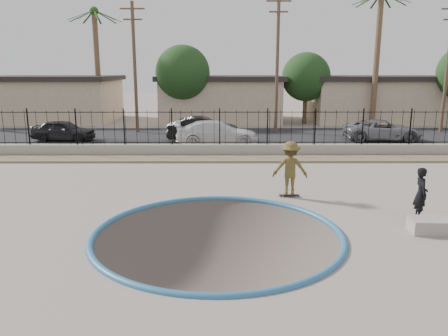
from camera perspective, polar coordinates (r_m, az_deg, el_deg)
name	(u,v)px	position (r m, az deg, el deg)	size (l,w,h in m)	color
ground	(220,169)	(25.05, -0.54, -0.08)	(120.00, 120.00, 2.20)	gray
bowl_pit	(218,235)	(12.27, -0.84, -8.68)	(6.84, 6.84, 1.80)	#4E423C
coping_ring	(218,235)	(12.27, -0.84, -8.68)	(7.04, 7.04, 0.20)	#2B628D
rock_strip	(220,159)	(22.07, -0.58, 1.22)	(42.00, 1.60, 0.11)	#8C7B5C
retaining_wall	(220,150)	(23.10, -0.57, 2.36)	(42.00, 0.45, 0.60)	#9D968A
fence	(220,127)	(22.91, -0.57, 5.32)	(40.00, 0.04, 1.80)	black
street	(220,136)	(29.75, -0.50, 4.18)	(90.00, 8.00, 0.04)	black
house_west	(51,98)	(41.83, -21.70, 8.48)	(11.60, 8.60, 3.90)	tan
house_center	(221,98)	(39.00, -0.45, 9.13)	(10.60, 8.60, 3.90)	tan
house_east	(379,98)	(41.39, 19.56, 8.61)	(12.60, 8.60, 3.90)	tan
palm_mid	(96,41)	(37.86, -16.39, 15.65)	(2.30, 2.30, 9.30)	brown
palm_right	(379,30)	(36.51, 19.57, 16.58)	(2.30, 2.30, 10.30)	brown
utility_pole_left	(135,66)	(32.01, -11.59, 12.95)	(1.70, 0.24, 9.00)	#473323
utility_pole_mid	(277,62)	(31.66, 6.97, 13.57)	(1.70, 0.24, 9.50)	#473323
utility_pole_right	(448,66)	(35.20, 27.17, 11.79)	(1.70, 0.24, 9.00)	#473323
street_tree_left	(183,73)	(35.55, -5.42, 12.28)	(4.32, 4.32, 6.36)	#473323
street_tree_mid	(306,77)	(37.06, 10.65, 11.60)	(3.96, 3.96, 5.83)	#473323
skater	(290,171)	(15.69, 8.62, -0.37)	(1.24, 0.71, 1.91)	olive
skateboard	(289,195)	(15.91, 8.51, -3.54)	(0.73, 0.20, 0.06)	black
videographer	(421,194)	(14.52, 24.32, -3.07)	(0.59, 0.39, 1.61)	black
concrete_ledge	(440,226)	(13.74, 26.33, -6.79)	(1.60, 0.70, 0.40)	gray
car_a	(63,130)	(29.44, -20.23, 4.63)	(1.56, 3.88, 1.32)	black
car_b	(204,129)	(27.53, -2.67, 5.10)	(1.61, 4.63, 1.52)	black
car_c	(217,133)	(26.22, -0.94, 4.63)	(2.01, 4.96, 1.44)	white
car_d	(382,130)	(29.49, 19.99, 4.67)	(2.21, 4.79, 1.33)	gray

